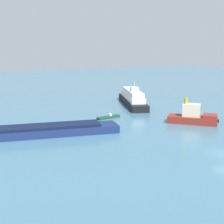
% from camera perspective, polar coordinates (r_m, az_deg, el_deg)
% --- Properties ---
extents(ground_plane, '(400.00, 400.00, 0.00)m').
position_cam_1_polar(ground_plane, '(49.12, 19.57, -7.23)').
color(ground_plane, teal).
extents(tugboat, '(9.02, 10.15, 5.28)m').
position_cam_1_polar(tugboat, '(67.05, 14.60, -0.87)').
color(tugboat, maroon).
rests_on(tugboat, ground).
extents(cargo_barge, '(32.63, 14.26, 5.96)m').
position_cam_1_polar(cargo_barge, '(57.17, -15.83, -3.39)').
color(cargo_barge, navy).
rests_on(cargo_barge, ground).
extents(small_motorboat, '(5.97, 1.66, 1.02)m').
position_cam_1_polar(small_motorboat, '(69.94, -0.65, -0.93)').
color(small_motorboat, '#19472D').
rests_on(small_motorboat, ground).
extents(white_riverboat, '(14.51, 23.32, 6.75)m').
position_cam_1_polar(white_riverboat, '(87.20, 3.73, 2.51)').
color(white_riverboat, black).
rests_on(white_riverboat, ground).
extents(channel_buoy_red, '(0.70, 0.70, 1.90)m').
position_cam_1_polar(channel_buoy_red, '(75.10, 13.07, 0.04)').
color(channel_buoy_red, red).
rests_on(channel_buoy_red, ground).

